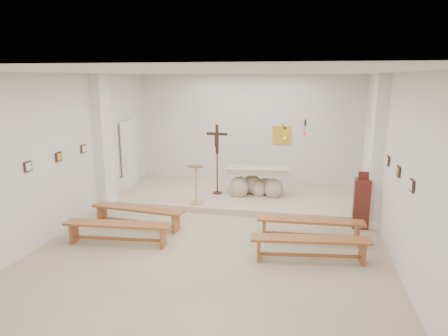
% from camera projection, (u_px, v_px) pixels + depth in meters
% --- Properties ---
extents(ground, '(7.00, 10.00, 0.00)m').
position_uv_depth(ground, '(212.00, 247.00, 8.19)').
color(ground, '#C3B08D').
rests_on(ground, ground).
extents(wall_left, '(0.02, 10.00, 3.50)m').
position_uv_depth(wall_left, '(52.00, 157.00, 8.48)').
color(wall_left, silver).
rests_on(wall_left, ground).
extents(wall_right, '(0.02, 10.00, 3.50)m').
position_uv_depth(wall_right, '(402.00, 172.00, 7.12)').
color(wall_right, silver).
rests_on(wall_right, ground).
extents(wall_back, '(7.00, 0.02, 3.50)m').
position_uv_depth(wall_back, '(248.00, 131.00, 12.56)').
color(wall_back, silver).
rests_on(wall_back, ground).
extents(ceiling, '(7.00, 10.00, 0.02)m').
position_uv_depth(ceiling, '(211.00, 73.00, 7.41)').
color(ceiling, silver).
rests_on(ceiling, wall_back).
extents(sanctuary_platform, '(6.98, 3.00, 0.15)m').
position_uv_depth(sanctuary_platform, '(240.00, 195.00, 11.51)').
color(sanctuary_platform, beige).
rests_on(sanctuary_platform, ground).
extents(pilaster_left, '(0.26, 0.55, 3.50)m').
position_uv_depth(pilaster_left, '(103.00, 142.00, 10.37)').
color(pilaster_left, white).
rests_on(pilaster_left, ground).
extents(pilaster_right, '(0.26, 0.55, 3.50)m').
position_uv_depth(pilaster_right, '(376.00, 152.00, 9.05)').
color(pilaster_right, white).
rests_on(pilaster_right, ground).
extents(gold_wall_relief, '(0.55, 0.04, 0.55)m').
position_uv_depth(gold_wall_relief, '(282.00, 135.00, 12.35)').
color(gold_wall_relief, yellow).
rests_on(gold_wall_relief, wall_back).
extents(sanctuary_lamp, '(0.11, 0.36, 0.44)m').
position_uv_depth(sanctuary_lamp, '(305.00, 132.00, 11.94)').
color(sanctuary_lamp, black).
rests_on(sanctuary_lamp, wall_back).
extents(station_frame_left_front, '(0.03, 0.20, 0.20)m').
position_uv_depth(station_frame_left_front, '(28.00, 167.00, 7.72)').
color(station_frame_left_front, '#392219').
rests_on(station_frame_left_front, wall_left).
extents(station_frame_left_mid, '(0.03, 0.20, 0.20)m').
position_uv_depth(station_frame_left_mid, '(59.00, 157.00, 8.67)').
color(station_frame_left_mid, '#392219').
rests_on(station_frame_left_mid, wall_left).
extents(station_frame_left_rear, '(0.03, 0.20, 0.20)m').
position_uv_depth(station_frame_left_rear, '(83.00, 149.00, 9.63)').
color(station_frame_left_rear, '#392219').
rests_on(station_frame_left_rear, wall_left).
extents(station_frame_right_front, '(0.03, 0.20, 0.20)m').
position_uv_depth(station_frame_right_front, '(412.00, 186.00, 6.36)').
color(station_frame_right_front, '#392219').
rests_on(station_frame_right_front, wall_right).
extents(station_frame_right_mid, '(0.03, 0.20, 0.20)m').
position_uv_depth(station_frame_right_mid, '(398.00, 171.00, 7.32)').
color(station_frame_right_mid, '#392219').
rests_on(station_frame_right_mid, wall_right).
extents(station_frame_right_rear, '(0.03, 0.20, 0.20)m').
position_uv_depth(station_frame_right_rear, '(388.00, 161.00, 8.27)').
color(station_frame_right_rear, '#392219').
rests_on(station_frame_right_rear, wall_right).
extents(radiator_left, '(0.10, 0.85, 0.52)m').
position_uv_depth(radiator_left, '(117.00, 190.00, 11.38)').
color(radiator_left, silver).
rests_on(radiator_left, ground).
extents(radiator_right, '(0.10, 0.85, 0.52)m').
position_uv_depth(radiator_right, '(369.00, 205.00, 10.04)').
color(radiator_right, silver).
rests_on(radiator_right, ground).
extents(altar, '(1.76, 0.84, 0.88)m').
position_uv_depth(altar, '(256.00, 183.00, 11.23)').
color(altar, beige).
rests_on(altar, sanctuary_platform).
extents(lectern, '(0.43, 0.38, 1.11)m').
position_uv_depth(lectern, '(196.00, 183.00, 10.44)').
color(lectern, tan).
rests_on(lectern, sanctuary_platform).
extents(crucifix_stand, '(0.60, 0.26, 1.98)m').
position_uv_depth(crucifix_stand, '(217.00, 154.00, 11.20)').
color(crucifix_stand, '#331910').
rests_on(crucifix_stand, sanctuary_platform).
extents(potted_plant, '(0.53, 0.51, 0.46)m').
position_uv_depth(potted_plant, '(239.00, 182.00, 11.78)').
color(potted_plant, '#295020').
rests_on(potted_plant, sanctuary_platform).
extents(donation_pedestal, '(0.37, 0.37, 1.33)m').
position_uv_depth(donation_pedestal, '(361.00, 203.00, 9.16)').
color(donation_pedestal, '#5C231A').
rests_on(donation_pedestal, ground).
extents(bench_left_front, '(2.26, 0.60, 0.47)m').
position_uv_depth(bench_left_front, '(138.00, 212.00, 9.22)').
color(bench_left_front, '#9E5C2D').
rests_on(bench_left_front, ground).
extents(bench_right_front, '(2.25, 0.45, 0.47)m').
position_uv_depth(bench_right_front, '(310.00, 225.00, 8.45)').
color(bench_right_front, '#9E5C2D').
rests_on(bench_right_front, ground).
extents(bench_left_second, '(2.26, 0.53, 0.47)m').
position_uv_depth(bench_left_second, '(118.00, 228.00, 8.25)').
color(bench_left_second, '#9E5C2D').
rests_on(bench_left_second, ground).
extents(bench_right_second, '(2.26, 0.63, 0.47)m').
position_uv_depth(bench_right_second, '(310.00, 244.00, 7.49)').
color(bench_right_second, '#9E5C2D').
rests_on(bench_right_second, ground).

